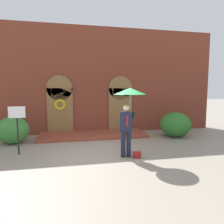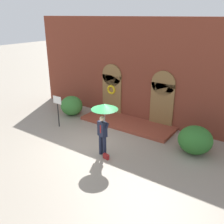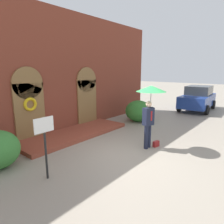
{
  "view_description": "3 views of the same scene",
  "coord_description": "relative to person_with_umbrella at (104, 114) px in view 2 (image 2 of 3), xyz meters",
  "views": [
    {
      "loc": [
        -1.03,
        -6.68,
        2.27
      ],
      "look_at": [
        0.59,
        1.21,
        1.4
      ],
      "focal_mm": 32.0,
      "sensor_mm": 36.0,
      "label": 1
    },
    {
      "loc": [
        6.45,
        -7.79,
        5.7
      ],
      "look_at": [
        0.12,
        1.42,
        1.3
      ],
      "focal_mm": 40.0,
      "sensor_mm": 36.0,
      "label": 2
    },
    {
      "loc": [
        -5.61,
        -3.8,
        2.92
      ],
      "look_at": [
        0.61,
        1.37,
        1.21
      ],
      "focal_mm": 32.0,
      "sensor_mm": 36.0,
      "label": 3
    }
  ],
  "objects": [
    {
      "name": "ground_plane",
      "position": [
        -0.87,
        0.24,
        -1.91
      ],
      "size": [
        80.0,
        80.0,
        0.0
      ],
      "primitive_type": "plane",
      "color": "gray"
    },
    {
      "name": "building_facade",
      "position": [
        -0.87,
        4.4,
        0.77
      ],
      "size": [
        14.0,
        2.3,
        5.6
      ],
      "color": "brown",
      "rests_on": "ground"
    },
    {
      "name": "person_with_umbrella",
      "position": [
        0.0,
        0.0,
        0.0
      ],
      "size": [
        1.1,
        1.1,
        2.36
      ],
      "color": "#191E33",
      "rests_on": "ground"
    },
    {
      "name": "sign_post",
      "position": [
        -3.77,
        1.0,
        -0.75
      ],
      "size": [
        0.56,
        0.06,
        1.72
      ],
      "color": "black",
      "rests_on": "ground"
    },
    {
      "name": "shrub_right",
      "position": [
        3.1,
        2.45,
        -1.31
      ],
      "size": [
        1.48,
        1.48,
        1.21
      ],
      "primitive_type": "ellipsoid",
      "color": "#2D6B28",
      "rests_on": "ground"
    },
    {
      "name": "shrub_left",
      "position": [
        -4.38,
        2.67,
        -1.33
      ],
      "size": [
        1.32,
        1.28,
        1.16
      ],
      "primitive_type": "ellipsoid",
      "color": "#387A33",
      "rests_on": "ground"
    },
    {
      "name": "handbag",
      "position": [
        0.23,
        -0.2,
        -1.8
      ],
      "size": [
        0.3,
        0.17,
        0.22
      ],
      "primitive_type": "cube",
      "rotation": [
        0.0,
        0.0,
        -0.2
      ],
      "color": "maroon",
      "rests_on": "ground"
    }
  ]
}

